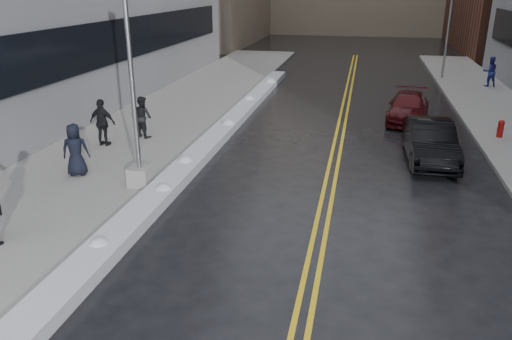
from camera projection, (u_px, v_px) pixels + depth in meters
The scene contains 14 objects.
ground at pixel (225, 228), 13.30m from camera, with size 160.00×160.00×0.00m, color black.
sidewalk_west at pixel (164, 119), 23.55m from camera, with size 5.50×50.00×0.15m, color gray.
lane_line_left at pixel (337, 131), 21.99m from camera, with size 0.12×50.00×0.01m, color gold.
lane_line_right at pixel (344, 131), 21.93m from camera, with size 0.12×50.00×0.01m, color gold.
snow_ridge at pixel (220, 133), 21.04m from camera, with size 0.90×30.00×0.34m, color silver.
lamppost at pixel (135, 111), 14.89m from camera, with size 0.65×0.65×7.62m.
fire_hydrant at pixel (501, 128), 20.49m from camera, with size 0.26×0.26×0.73m.
traffic_signal at pixel (448, 27), 32.39m from camera, with size 0.16×0.20×6.00m.
pedestrian_b at pixel (143, 117), 20.39m from camera, with size 0.82×0.64×1.69m, color black.
pedestrian_c at pixel (75, 150), 16.27m from camera, with size 0.86×0.56×1.75m, color black.
pedestrian_d at pixel (103, 123), 19.26m from camera, with size 1.08×0.45×1.84m, color black.
pedestrian_east at pixel (490, 72), 30.38m from camera, with size 0.87×0.68×1.79m, color navy.
car_black at pixel (430, 141), 18.08m from camera, with size 1.56×4.48×1.48m, color black.
car_maroon at pixel (408, 107), 23.44m from camera, with size 1.79×4.40×1.28m, color #3C090D.
Camera 1 is at (3.30, -11.46, 6.15)m, focal length 35.00 mm.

